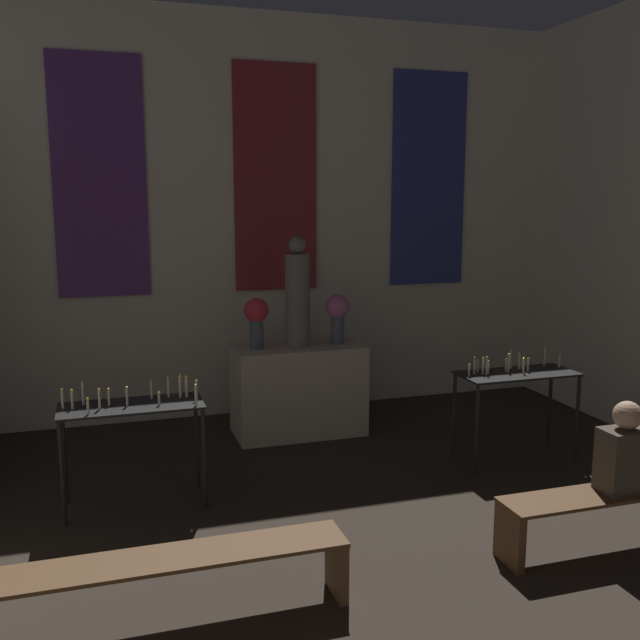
# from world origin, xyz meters

# --- Properties ---
(wall_back) EXTENTS (7.25, 0.16, 4.65)m
(wall_back) POSITION_xyz_m (0.00, 11.52, 2.35)
(wall_back) COLOR silver
(wall_back) RESTS_ON ground_plane
(altar) EXTENTS (1.40, 0.69, 0.98)m
(altar) POSITION_xyz_m (0.00, 10.51, 0.49)
(altar) COLOR #BCB29E
(altar) RESTS_ON ground_plane
(statue) EXTENTS (0.27, 0.27, 1.18)m
(statue) POSITION_xyz_m (0.00, 10.51, 1.53)
(statue) COLOR slate
(statue) RESTS_ON altar
(flower_vase_left) EXTENTS (0.26, 0.26, 0.54)m
(flower_vase_left) POSITION_xyz_m (-0.46, 10.51, 1.32)
(flower_vase_left) COLOR #4C5666
(flower_vase_left) RESTS_ON altar
(flower_vase_right) EXTENTS (0.26, 0.26, 0.54)m
(flower_vase_right) POSITION_xyz_m (0.46, 10.51, 1.32)
(flower_vase_right) COLOR #4C5666
(flower_vase_right) RESTS_ON altar
(candle_rack_left) EXTENTS (1.17, 0.50, 1.08)m
(candle_rack_left) POSITION_xyz_m (-1.82, 9.10, 0.77)
(candle_rack_left) COLOR black
(candle_rack_left) RESTS_ON ground_plane
(candle_rack_right) EXTENTS (1.17, 0.50, 1.09)m
(candle_rack_right) POSITION_xyz_m (1.82, 9.10, 0.76)
(candle_rack_right) COLOR black
(candle_rack_right) RESTS_ON ground_plane
(pew_back_left) EXTENTS (2.22, 0.36, 0.43)m
(pew_back_left) POSITION_xyz_m (-1.72, 7.30, 0.33)
(pew_back_left) COLOR brown
(pew_back_left) RESTS_ON ground_plane
(pew_back_right) EXTENTS (2.22, 0.36, 0.43)m
(pew_back_right) POSITION_xyz_m (1.72, 7.30, 0.33)
(pew_back_right) COLOR brown
(pew_back_right) RESTS_ON ground_plane
(person_seated) EXTENTS (0.36, 0.24, 0.68)m
(person_seated) POSITION_xyz_m (1.58, 7.30, 0.73)
(person_seated) COLOR #4C4238
(person_seated) RESTS_ON pew_back_right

